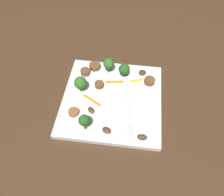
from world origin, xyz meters
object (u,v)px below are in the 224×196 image
at_px(fork, 129,112).
at_px(sausage_slice_4, 149,81).
at_px(sausage_slice_3, 99,85).
at_px(mushroom_2, 142,137).
at_px(broccoli_floret_0, 81,83).
at_px(broccoli_floret_3, 109,64).
at_px(mushroom_4, 142,73).
at_px(pepper_strip_1, 113,82).
at_px(mushroom_1, 108,130).
at_px(plate, 112,99).
at_px(sausage_slice_1, 85,72).
at_px(mushroom_0, 91,110).
at_px(broccoli_floret_1, 84,121).
at_px(pepper_strip_3, 137,80).
at_px(pepper_strip_0, 92,100).
at_px(sausage_slice_0, 95,66).
at_px(sausage_slice_2, 74,112).
at_px(broccoli_floret_2, 124,69).

relative_size(fork, sausage_slice_4, 5.86).
bearing_deg(sausage_slice_3, mushroom_2, 40.84).
bearing_deg(broccoli_floret_0, broccoli_floret_3, 140.63).
xyz_separation_m(sausage_slice_4, mushroom_4, (-0.03, -0.02, -0.00)).
bearing_deg(broccoli_floret_3, mushroom_2, 27.63).
bearing_deg(sausage_slice_3, pepper_strip_1, 118.14).
height_order(mushroom_1, mushroom_4, mushroom_4).
bearing_deg(plate, sausage_slice_1, -131.72).
relative_size(sausage_slice_3, mushroom_0, 1.16).
xyz_separation_m(broccoli_floret_1, sausage_slice_1, (-0.18, -0.04, -0.03)).
height_order(sausage_slice_3, pepper_strip_3, sausage_slice_3).
bearing_deg(sausage_slice_4, mushroom_1, -29.41).
distance_m(sausage_slice_1, pepper_strip_3, 0.16).
xyz_separation_m(broccoli_floret_0, pepper_strip_0, (0.03, 0.04, -0.03)).
relative_size(broccoli_floret_3, sausage_slice_0, 1.48).
xyz_separation_m(sausage_slice_4, mushroom_1, (0.18, -0.10, -0.00)).
distance_m(sausage_slice_2, sausage_slice_3, 0.11).
relative_size(plate, sausage_slice_3, 10.58).
bearing_deg(sausage_slice_2, sausage_slice_4, 124.07).
relative_size(fork, sausage_slice_1, 6.30).
xyz_separation_m(broccoli_floret_3, sausage_slice_1, (0.02, -0.07, -0.03)).
relative_size(mushroom_0, mushroom_2, 0.89).
distance_m(sausage_slice_2, mushroom_2, 0.19).
xyz_separation_m(broccoli_floret_1, sausage_slice_0, (-0.21, -0.01, -0.03)).
distance_m(broccoli_floret_0, pepper_strip_0, 0.06).
distance_m(pepper_strip_0, pepper_strip_3, 0.15).
bearing_deg(mushroom_0, sausage_slice_3, 174.87).
bearing_deg(pepper_strip_3, mushroom_4, 154.32).
xyz_separation_m(sausage_slice_0, sausage_slice_4, (0.04, 0.17, 0.00)).
relative_size(fork, pepper_strip_3, 4.28).
bearing_deg(mushroom_4, sausage_slice_0, -92.62).
distance_m(broccoli_floret_1, broccoli_floret_2, 0.21).
distance_m(broccoli_floret_0, sausage_slice_4, 0.20).
relative_size(broccoli_floret_3, sausage_slice_3, 1.97).
bearing_deg(pepper_strip_3, mushroom_1, -19.25).
bearing_deg(sausage_slice_3, sausage_slice_4, 102.52).
height_order(sausage_slice_1, sausage_slice_2, sausage_slice_1).
distance_m(sausage_slice_1, mushroom_0, 0.14).
distance_m(sausage_slice_3, pepper_strip_3, 0.11).
relative_size(sausage_slice_2, mushroom_4, 1.29).
xyz_separation_m(broccoli_floret_0, pepper_strip_3, (-0.06, 0.16, -0.03)).
bearing_deg(mushroom_4, sausage_slice_1, -82.99).
bearing_deg(broccoli_floret_3, mushroom_0, -10.27).
bearing_deg(broccoli_floret_1, broccoli_floret_2, 157.18).
bearing_deg(mushroom_4, sausage_slice_2, -46.41).
height_order(broccoli_floret_0, broccoli_floret_2, broccoli_floret_0).
xyz_separation_m(mushroom_1, pepper_strip_3, (-0.18, 0.06, -0.00)).
height_order(sausage_slice_0, sausage_slice_2, sausage_slice_0).
relative_size(broccoli_floret_3, sausage_slice_1, 1.79).
xyz_separation_m(mushroom_2, pepper_strip_0, (-0.10, -0.14, -0.00)).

